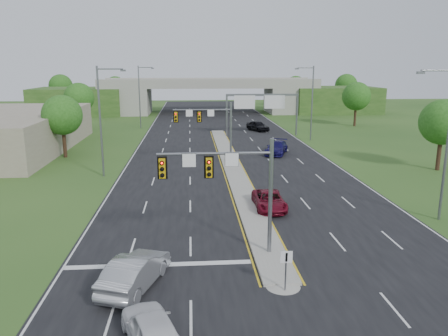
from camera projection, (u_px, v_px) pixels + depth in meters
ground at (269, 254)px, 26.16m from camera, size 240.00×240.00×0.00m
road at (224, 147)px, 60.13m from camera, size 24.00×160.00×0.02m
median at (232, 166)px, 48.46m from camera, size 2.00×54.00×0.16m
median_nose at (283, 285)px, 22.26m from camera, size 2.00×2.00×0.16m
lane_markings at (223, 156)px, 54.18m from camera, size 23.72×160.00×0.01m
signal_mast_near at (232, 179)px, 24.84m from camera, size 6.62×0.60×7.00m
signal_mast_far at (211, 123)px, 49.10m from camera, size 6.62×0.60×7.00m
keep_right_sign at (286, 264)px, 21.42m from camera, size 0.60×0.13×2.20m
sign_gantry at (261, 103)px, 69.06m from camera, size 11.58×0.44×6.67m
overpass at (209, 98)px, 102.99m from camera, size 80.00×14.00×8.10m
lightpole_l_mid at (102, 116)px, 43.18m from camera, size 2.85×0.25×11.00m
lightpole_l_far at (141, 94)px, 77.15m from camera, size 2.85×0.25×11.00m
lightpole_r_near at (446, 137)px, 30.62m from camera, size 2.85×0.25×11.00m
lightpole_r_far at (311, 100)px, 64.58m from camera, size 2.85×0.25×11.00m
tree_l_near at (62, 115)px, 52.59m from camera, size 4.80×4.80×7.60m
tree_l_mid at (79, 98)px, 76.48m from camera, size 5.20×5.20×8.12m
tree_r_near at (443, 122)px, 46.04m from camera, size 4.80×4.80×7.60m
tree_r_mid at (356, 96)px, 80.23m from camera, size 5.20×5.20×8.12m
tree_back_a at (61, 86)px, 113.21m from camera, size 6.00×6.00×8.85m
tree_back_b at (116, 87)px, 114.33m from camera, size 5.60×5.60×8.32m
tree_back_c at (296, 86)px, 117.93m from camera, size 5.60×5.60×8.32m
tree_back_d at (346, 85)px, 118.91m from camera, size 6.00×6.00×8.85m
car_white at (152, 330)px, 17.31m from camera, size 3.27×4.94×1.56m
car_silver at (135, 271)px, 22.05m from camera, size 3.43×5.52×1.72m
car_far_a at (269, 200)px, 34.23m from camera, size 2.29×4.94×1.37m
car_far_b at (276, 148)px, 55.46m from camera, size 4.14×6.06×1.63m
car_far_c at (258, 126)px, 75.29m from camera, size 3.95×5.41×1.71m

